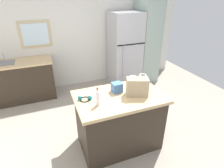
% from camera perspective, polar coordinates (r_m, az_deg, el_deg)
% --- Properties ---
extents(ground, '(6.57, 6.57, 0.00)m').
position_cam_1_polar(ground, '(3.32, 0.89, -16.30)').
color(ground, '#9E9384').
extents(back_wall, '(5.47, 0.13, 2.58)m').
position_cam_1_polar(back_wall, '(4.81, -10.37, 14.69)').
color(back_wall, silver).
rests_on(back_wall, ground).
extents(kitchen_island, '(1.29, 0.82, 0.91)m').
position_cam_1_polar(kitchen_island, '(2.93, 2.19, -11.31)').
color(kitchen_island, '#33281E').
rests_on(kitchen_island, ground).
extents(refrigerator, '(0.74, 0.74, 1.85)m').
position_cam_1_polar(refrigerator, '(4.84, 3.97, 10.62)').
color(refrigerator, '#B7B7BC').
rests_on(refrigerator, ground).
extents(tall_cabinet, '(0.51, 0.67, 2.11)m').
position_cam_1_polar(tall_cabinet, '(5.10, 10.75, 12.64)').
color(tall_cabinet, '#9EB2A8').
rests_on(tall_cabinet, ground).
extents(sink_counter, '(1.48, 0.65, 1.10)m').
position_cam_1_polar(sink_counter, '(4.64, -26.69, 0.93)').
color(sink_counter, '#33281E').
rests_on(sink_counter, ground).
extents(shopping_bag, '(0.35, 0.27, 0.31)m').
position_cam_1_polar(shopping_bag, '(2.65, 7.86, -0.83)').
color(shopping_bag, tan).
rests_on(shopping_bag, kitchen_island).
extents(small_box, '(0.15, 0.14, 0.15)m').
position_cam_1_polar(small_box, '(2.74, 1.50, -1.05)').
color(small_box, '#4775B7').
rests_on(small_box, kitchen_island).
extents(bottle, '(0.05, 0.05, 0.26)m').
position_cam_1_polar(bottle, '(2.41, -4.48, -4.17)').
color(bottle, white).
rests_on(bottle, kitchen_island).
extents(ear_defenders, '(0.19, 0.19, 0.06)m').
position_cam_1_polar(ear_defenders, '(2.59, -8.41, -4.44)').
color(ear_defenders, black).
rests_on(ear_defenders, kitchen_island).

